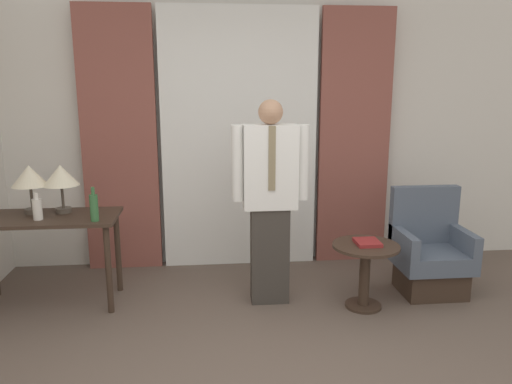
{
  "coord_description": "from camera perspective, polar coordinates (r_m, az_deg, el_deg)",
  "views": [
    {
      "loc": [
        -0.33,
        -2.26,
        1.88
      ],
      "look_at": [
        0.06,
        1.6,
        1.01
      ],
      "focal_mm": 35.0,
      "sensor_mm": 36.0,
      "label": 1
    }
  ],
  "objects": [
    {
      "name": "side_table",
      "position": [
        4.29,
        12.36,
        -8.15
      ],
      "size": [
        0.55,
        0.55,
        0.55
      ],
      "color": "#38281E",
      "rests_on": "ground_plane"
    },
    {
      "name": "bottle_by_lamp",
      "position": [
        4.18,
        -18.03,
        -1.65
      ],
      "size": [
        0.07,
        0.07,
        0.28
      ],
      "color": "#336638",
      "rests_on": "desk"
    },
    {
      "name": "armchair",
      "position": [
        4.78,
        19.23,
        -6.86
      ],
      "size": [
        0.62,
        0.55,
        0.94
      ],
      "color": "#38281E",
      "rests_on": "ground_plane"
    },
    {
      "name": "bottle_near_edge",
      "position": [
        4.39,
        -23.71,
        -1.76
      ],
      "size": [
        0.08,
        0.08,
        0.22
      ],
      "color": "silver",
      "rests_on": "desk"
    },
    {
      "name": "table_lamp_left",
      "position": [
        4.58,
        -24.46,
        1.53
      ],
      "size": [
        0.29,
        0.29,
        0.41
      ],
      "color": "#4C4238",
      "rests_on": "desk"
    },
    {
      "name": "curtain_drape_left",
      "position": [
        5.07,
        -15.34,
        5.54
      ],
      "size": [
        0.73,
        0.06,
        2.58
      ],
      "color": "brown",
      "rests_on": "ground_plane"
    },
    {
      "name": "wall_back",
      "position": [
        5.13,
        -2.0,
        6.73
      ],
      "size": [
        10.0,
        0.06,
        2.7
      ],
      "color": "silver",
      "rests_on": "ground_plane"
    },
    {
      "name": "book",
      "position": [
        4.25,
        12.62,
        -5.64
      ],
      "size": [
        0.2,
        0.22,
        0.03
      ],
      "color": "maroon",
      "rests_on": "side_table"
    },
    {
      "name": "curtain_sheer_center",
      "position": [
        5.01,
        -1.9,
        5.9
      ],
      "size": [
        1.54,
        0.06,
        2.58
      ],
      "color": "white",
      "rests_on": "ground_plane"
    },
    {
      "name": "desk",
      "position": [
        4.53,
        -22.91,
        -4.04
      ],
      "size": [
        1.19,
        0.57,
        0.78
      ],
      "color": "#38281E",
      "rests_on": "ground_plane"
    },
    {
      "name": "curtain_drape_right",
      "position": [
        5.22,
        11.16,
        5.94
      ],
      "size": [
        0.73,
        0.06,
        2.58
      ],
      "color": "brown",
      "rests_on": "ground_plane"
    },
    {
      "name": "person",
      "position": [
        4.15,
        1.62,
        -0.4
      ],
      "size": [
        0.64,
        0.21,
        1.73
      ],
      "color": "#38332D",
      "rests_on": "ground_plane"
    },
    {
      "name": "table_lamp_right",
      "position": [
        4.5,
        -21.41,
        1.63
      ],
      "size": [
        0.29,
        0.29,
        0.41
      ],
      "color": "#4C4238",
      "rests_on": "desk"
    }
  ]
}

